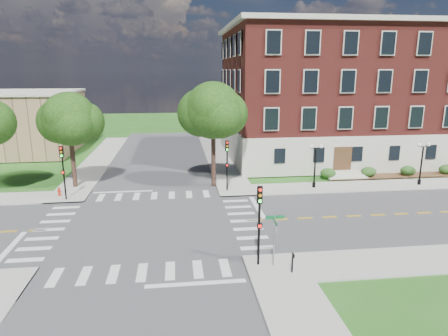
{
  "coord_description": "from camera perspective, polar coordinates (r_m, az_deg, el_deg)",
  "views": [
    {
      "loc": [
        2.18,
        -28.34,
        11.3
      ],
      "look_at": [
        6.11,
        4.2,
        3.2
      ],
      "focal_mm": 32.0,
      "sensor_mm": 36.0,
      "label": 1
    }
  ],
  "objects": [
    {
      "name": "crosswalk_east",
      "position": [
        30.92,
        2.96,
        -7.57
      ],
      "size": [
        2.2,
        10.2,
        0.02
      ],
      "primitive_type": null,
      "color": "silver",
      "rests_on": "ground"
    },
    {
      "name": "main_building",
      "position": [
        54.94,
        16.79,
        10.22
      ],
      "size": [
        30.6,
        22.4,
        16.5
      ],
      "color": "beige",
      "rests_on": "ground"
    },
    {
      "name": "road_ew",
      "position": [
        30.58,
        -10.59,
        -8.04
      ],
      "size": [
        90.0,
        12.0,
        0.01
      ],
      "primitive_type": "cube",
      "color": "#3D3D3F",
      "rests_on": "ground"
    },
    {
      "name": "ground",
      "position": [
        30.58,
        -10.59,
        -8.05
      ],
      "size": [
        160.0,
        160.0,
        0.0
      ],
      "primitive_type": "plane",
      "color": "#245A19",
      "rests_on": "ground"
    },
    {
      "name": "twin_lamp_west",
      "position": [
        39.43,
        12.88,
        0.67
      ],
      "size": [
        1.36,
        0.36,
        4.23
      ],
      "color": "black",
      "rests_on": "ground"
    },
    {
      "name": "street_sign_pole",
      "position": [
        23.39,
        7.25,
        -8.84
      ],
      "size": [
        1.1,
        1.1,
        3.1
      ],
      "color": "gray",
      "rests_on": "ground"
    },
    {
      "name": "stop_bar_east",
      "position": [
        33.96,
        4.77,
        -5.6
      ],
      "size": [
        0.4,
        5.5,
        0.0
      ],
      "primitive_type": "cube",
      "color": "silver",
      "rests_on": "ground"
    },
    {
      "name": "sidewalk_nw",
      "position": [
        48.43,
        -27.93,
        -1.19
      ],
      "size": [
        34.0,
        34.0,
        0.12
      ],
      "color": "#9E9B93",
      "rests_on": "ground"
    },
    {
      "name": "road_ns",
      "position": [
        30.58,
        -10.59,
        -8.04
      ],
      "size": [
        12.0,
        90.0,
        0.01
      ],
      "primitive_type": "cube",
      "color": "#3D3D3F",
      "rests_on": "ground"
    },
    {
      "name": "sidewalk_ne",
      "position": [
        47.02,
        9.61,
        -0.14
      ],
      "size": [
        34.0,
        34.0,
        0.12
      ],
      "color": "#9E9B93",
      "rests_on": "ground"
    },
    {
      "name": "fire_hydrant",
      "position": [
        39.39,
        -22.47,
        -3.17
      ],
      "size": [
        0.35,
        0.35,
        0.75
      ],
      "color": "#A81E0C",
      "rests_on": "ground"
    },
    {
      "name": "secondary_building",
      "position": [
        63.54,
        -29.37,
        5.77
      ],
      "size": [
        20.4,
        15.4,
        8.3
      ],
      "color": "#A18359",
      "rests_on": "ground"
    },
    {
      "name": "push_button_post",
      "position": [
        23.39,
        9.77,
        -13.02
      ],
      "size": [
        0.14,
        0.21,
        1.2
      ],
      "color": "black",
      "rests_on": "ground"
    },
    {
      "name": "traffic_signal_se",
      "position": [
        23.07,
        5.07,
        -6.77
      ],
      "size": [
        0.36,
        0.4,
        4.8
      ],
      "color": "black",
      "rests_on": "ground"
    },
    {
      "name": "traffic_signal_nw",
      "position": [
        37.36,
        -22.03,
        0.31
      ],
      "size": [
        0.34,
        0.37,
        4.8
      ],
      "color": "black",
      "rests_on": "ground"
    },
    {
      "name": "tree_d",
      "position": [
        38.32,
        -1.56,
        8.19
      ],
      "size": [
        5.46,
        5.46,
        10.14
      ],
      "color": "black",
      "rests_on": "ground"
    },
    {
      "name": "twin_lamp_east",
      "position": [
        43.95,
        26.4,
        0.9
      ],
      "size": [
        1.36,
        0.36,
        4.23
      ],
      "color": "black",
      "rests_on": "ground"
    },
    {
      "name": "shrub_row",
      "position": [
        47.7,
        24.72,
        -1.12
      ],
      "size": [
        18.0,
        2.0,
        1.3
      ],
      "primitive_type": null,
      "color": "#1F4717",
      "rests_on": "ground"
    },
    {
      "name": "tree_c",
      "position": [
        40.68,
        -21.24,
        6.53
      ],
      "size": [
        5.08,
        5.08,
        9.2
      ],
      "color": "black",
      "rests_on": "ground"
    },
    {
      "name": "traffic_signal_ne",
      "position": [
        37.3,
        0.45,
        1.32
      ],
      "size": [
        0.38,
        0.46,
        4.8
      ],
      "color": "black",
      "rests_on": "ground"
    }
  ]
}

